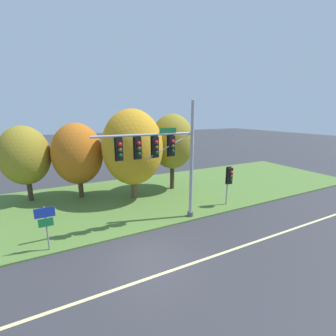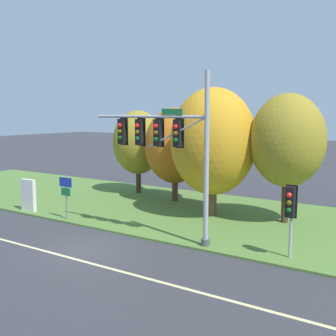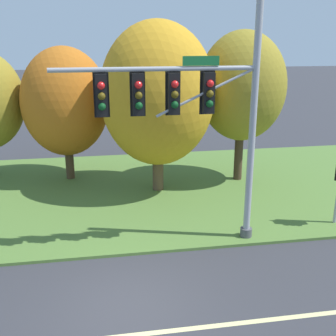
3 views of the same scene
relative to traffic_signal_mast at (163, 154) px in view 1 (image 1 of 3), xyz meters
The scene contains 10 objects.
ground_plane 5.95m from the traffic_signal_mast, 127.16° to the right, with size 160.00×160.00×0.00m, color #333338.
lane_stripe 6.64m from the traffic_signal_mast, 118.48° to the right, with size 36.00×0.16×0.01m, color beige.
grass_verge 7.29m from the traffic_signal_mast, 113.68° to the left, with size 48.00×11.50×0.10m, color #517533.
traffic_signal_mast is the anchor object (origin of this frame).
pedestrian_signal_near_kerb 6.08m from the traffic_signal_mast, ahead, with size 0.46×0.55×3.00m.
route_sign_post 7.17m from the traffic_signal_mast, behind, with size 0.92×0.08×2.36m.
tree_nearest_road 11.45m from the traffic_signal_mast, 134.13° to the left, with size 3.66×3.66×5.97m.
tree_left_of_mast 8.46m from the traffic_signal_mast, 120.08° to the left, with size 3.96×3.96×6.14m.
tree_behind_signpost 5.09m from the traffic_signal_mast, 93.22° to the left, with size 4.80×4.80×7.22m.
tree_mid_verge 6.88m from the traffic_signal_mast, 57.89° to the left, with size 3.92×3.92×6.83m.
Camera 1 is at (-3.40, -8.97, 6.86)m, focal length 24.00 mm.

